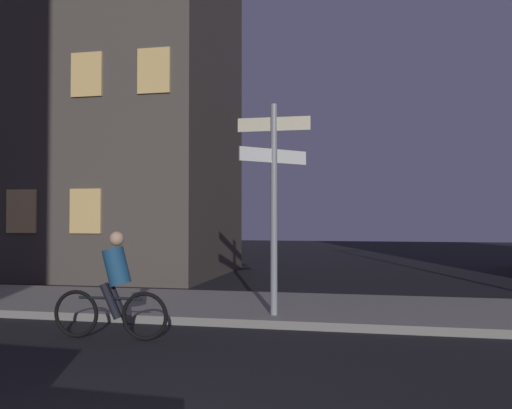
% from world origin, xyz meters
% --- Properties ---
extents(sidewalk_kerb, '(40.00, 3.35, 0.14)m').
position_xyz_m(sidewalk_kerb, '(0.00, 7.08, 0.07)').
color(sidewalk_kerb, gray).
rests_on(sidewalk_kerb, ground_plane).
extents(signpost, '(1.28, 1.01, 3.66)m').
position_xyz_m(signpost, '(0.30, 5.93, 2.29)').
color(signpost, gray).
rests_on(signpost, sidewalk_kerb).
extents(cyclist, '(1.82, 0.33, 1.61)m').
position_xyz_m(cyclist, '(-1.84, 4.21, 0.75)').
color(cyclist, black).
rests_on(cyclist, ground_plane).
extents(building_left_block, '(9.63, 6.07, 17.74)m').
position_xyz_m(building_left_block, '(-7.44, 12.99, 8.87)').
color(building_left_block, '#4C443D').
rests_on(building_left_block, ground_plane).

